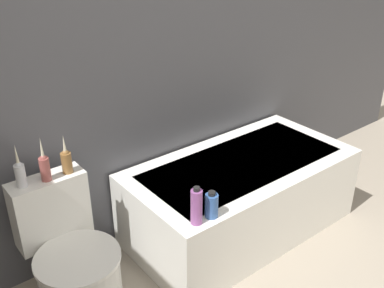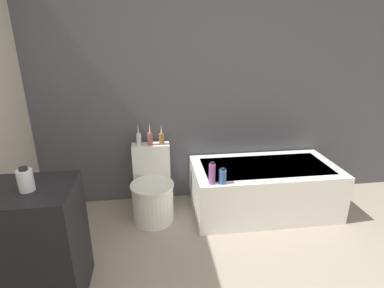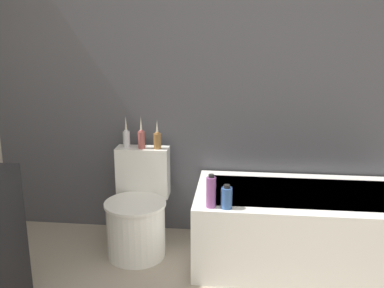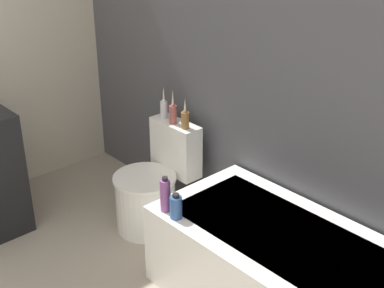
{
  "view_description": "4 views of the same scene",
  "coord_description": "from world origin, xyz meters",
  "px_view_note": "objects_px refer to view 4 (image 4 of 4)",
  "views": [
    {
      "loc": [
        -1.04,
        0.03,
        1.93
      ],
      "look_at": [
        0.18,
        1.57,
        0.93
      ],
      "focal_mm": 42.0,
      "sensor_mm": 36.0,
      "label": 1
    },
    {
      "loc": [
        -0.36,
        -0.94,
        1.81
      ],
      "look_at": [
        -0.01,
        1.7,
        0.84
      ],
      "focal_mm": 28.0,
      "sensor_mm": 36.0,
      "label": 2
    },
    {
      "loc": [
        0.31,
        -1.12,
        1.65
      ],
      "look_at": [
        -0.0,
        1.75,
        0.85
      ],
      "focal_mm": 42.0,
      "sensor_mm": 36.0,
      "label": 3
    },
    {
      "loc": [
        2.18,
        -0.16,
        2.19
      ],
      "look_at": [
        0.24,
        1.6,
        0.93
      ],
      "focal_mm": 50.0,
      "sensor_mm": 36.0,
      "label": 4
    }
  ],
  "objects_px": {
    "shampoo_bottle_tall": "(165,195)",
    "shampoo_bottle_short": "(176,207)",
    "vase_silver": "(173,112)",
    "bathtub": "(284,275)",
    "vase_bronze": "(185,118)",
    "vase_gold": "(164,107)",
    "toilet": "(153,189)"
  },
  "relations": [
    {
      "from": "toilet",
      "to": "vase_gold",
      "type": "xyz_separation_m",
      "value": [
        -0.12,
        0.21,
        0.52
      ]
    },
    {
      "from": "vase_gold",
      "to": "shampoo_bottle_short",
      "type": "bearing_deg",
      "value": -35.77
    },
    {
      "from": "toilet",
      "to": "shampoo_bottle_tall",
      "type": "xyz_separation_m",
      "value": [
        0.55,
        -0.34,
        0.33
      ]
    },
    {
      "from": "vase_bronze",
      "to": "shampoo_bottle_short",
      "type": "relative_size",
      "value": 1.41
    },
    {
      "from": "vase_gold",
      "to": "bathtub",
      "type": "bearing_deg",
      "value": -10.14
    },
    {
      "from": "bathtub",
      "to": "shampoo_bottle_short",
      "type": "xyz_separation_m",
      "value": [
        -0.54,
        -0.32,
        0.33
      ]
    },
    {
      "from": "bathtub",
      "to": "vase_bronze",
      "type": "relative_size",
      "value": 6.97
    },
    {
      "from": "toilet",
      "to": "vase_silver",
      "type": "relative_size",
      "value": 3.04
    },
    {
      "from": "toilet",
      "to": "shampoo_bottle_tall",
      "type": "height_order",
      "value": "shampoo_bottle_tall"
    },
    {
      "from": "bathtub",
      "to": "vase_gold",
      "type": "height_order",
      "value": "vase_gold"
    },
    {
      "from": "shampoo_bottle_tall",
      "to": "vase_gold",
      "type": "bearing_deg",
      "value": 140.71
    },
    {
      "from": "vase_bronze",
      "to": "toilet",
      "type": "bearing_deg",
      "value": -120.34
    },
    {
      "from": "toilet",
      "to": "shampoo_bottle_tall",
      "type": "bearing_deg",
      "value": -31.26
    },
    {
      "from": "vase_gold",
      "to": "shampoo_bottle_tall",
      "type": "bearing_deg",
      "value": -39.29
    },
    {
      "from": "shampoo_bottle_tall",
      "to": "shampoo_bottle_short",
      "type": "relative_size",
      "value": 1.41
    },
    {
      "from": "shampoo_bottle_short",
      "to": "vase_bronze",
      "type": "bearing_deg",
      "value": 134.47
    },
    {
      "from": "bathtub",
      "to": "vase_silver",
      "type": "height_order",
      "value": "vase_silver"
    },
    {
      "from": "bathtub",
      "to": "vase_bronze",
      "type": "distance_m",
      "value": 1.22
    },
    {
      "from": "bathtub",
      "to": "shampoo_bottle_tall",
      "type": "distance_m",
      "value": 0.79
    },
    {
      "from": "vase_silver",
      "to": "shampoo_bottle_short",
      "type": "height_order",
      "value": "vase_silver"
    },
    {
      "from": "vase_gold",
      "to": "shampoo_bottle_short",
      "type": "height_order",
      "value": "vase_gold"
    },
    {
      "from": "vase_gold",
      "to": "vase_bronze",
      "type": "relative_size",
      "value": 1.07
    },
    {
      "from": "bathtub",
      "to": "shampoo_bottle_short",
      "type": "bearing_deg",
      "value": -149.2
    },
    {
      "from": "shampoo_bottle_tall",
      "to": "shampoo_bottle_short",
      "type": "distance_m",
      "value": 0.1
    },
    {
      "from": "vase_bronze",
      "to": "shampoo_bottle_tall",
      "type": "distance_m",
      "value": 0.71
    },
    {
      "from": "vase_bronze",
      "to": "shampoo_bottle_tall",
      "type": "relative_size",
      "value": 1.0
    },
    {
      "from": "vase_silver",
      "to": "shampoo_bottle_tall",
      "type": "xyz_separation_m",
      "value": [
        0.55,
        -0.53,
        -0.19
      ]
    },
    {
      "from": "vase_gold",
      "to": "shampoo_bottle_short",
      "type": "xyz_separation_m",
      "value": [
        0.77,
        -0.55,
        -0.22
      ]
    },
    {
      "from": "bathtub",
      "to": "shampoo_bottle_tall",
      "type": "relative_size",
      "value": 6.95
    },
    {
      "from": "vase_gold",
      "to": "shampoo_bottle_tall",
      "type": "relative_size",
      "value": 1.06
    },
    {
      "from": "bathtub",
      "to": "vase_bronze",
      "type": "height_order",
      "value": "vase_bronze"
    },
    {
      "from": "vase_silver",
      "to": "shampoo_bottle_tall",
      "type": "bearing_deg",
      "value": -43.89
    }
  ]
}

